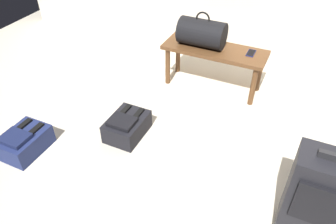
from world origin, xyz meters
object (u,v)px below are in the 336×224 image
Objects in this scene: duffel_bag_black at (202,33)px; backpack_navy at (24,142)px; cell_phone at (251,53)px; backpack_dark at (127,126)px; suitcase_upright_charcoal at (322,200)px; bench at (214,55)px.

backpack_navy is at bearing -120.96° from duffel_bag_black.
cell_phone reaches higher than backpack_dark.
suitcase_upright_charcoal is at bearing -61.39° from cell_phone.
backpack_navy is (-0.92, -1.53, -0.47)m from duffel_bag_black.
backpack_navy is at bearing -131.62° from cell_phone.
cell_phone is 0.38× the size of backpack_navy.
suitcase_upright_charcoal is at bearing -47.44° from duffel_bag_black.
cell_phone is at bearing 118.61° from suitcase_upright_charcoal.
cell_phone is at bearing 5.33° from duffel_bag_black.
bench is at bearing -172.46° from cell_phone.
duffel_bag_black reaches higher than backpack_navy.
duffel_bag_black is 1.16× the size of backpack_dark.
backpack_dark is (-0.41, -1.01, -0.27)m from bench.
bench is 1.75m from suitcase_upright_charcoal.
duffel_bag_black is 0.50m from cell_phone.
suitcase_upright_charcoal reaches higher than backpack_navy.
cell_phone is 0.38× the size of backpack_dark.
suitcase_upright_charcoal reaches higher than cell_phone.
cell_phone is 2.13m from backpack_navy.
suitcase_upright_charcoal is 2.18m from backpack_navy.
cell_phone is at bearing 54.68° from backpack_dark.
duffel_bag_black is at bearing -174.67° from cell_phone.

